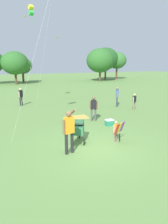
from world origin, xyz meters
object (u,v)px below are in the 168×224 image
object	(u,v)px
child_with_butterfly_kite	(117,129)
stroller	(79,128)
person_sitting_far	(134,100)
kite_orange_delta	(31,11)
person_back_turned	(21,95)
person_kid_running	(94,107)
person_couple_left	(117,95)
picnic_blanket	(78,117)
cooler_box	(109,123)
person_adult_flyer	(69,128)

from	to	relation	value
child_with_butterfly_kite	stroller	world-z (taller)	stroller
stroller	person_sitting_far	size ratio (longest dim) A/B	0.88
kite_orange_delta	person_back_turned	bearing A→B (deg)	141.69
kite_orange_delta	person_kid_running	world-z (taller)	kite_orange_delta
kite_orange_delta	person_couple_left	distance (m)	8.99
person_sitting_far	picnic_blanket	xyz separation A→B (m)	(-4.60, -0.17, -0.72)
child_with_butterfly_kite	person_couple_left	world-z (taller)	person_couple_left
stroller	person_couple_left	size ratio (longest dim) A/B	0.69
stroller	person_couple_left	distance (m)	8.14
kite_orange_delta	cooler_box	distance (m)	10.19
child_with_butterfly_kite	person_couple_left	bearing A→B (deg)	56.47
person_back_turned	child_with_butterfly_kite	bearing A→B (deg)	-75.26
cooler_box	person_couple_left	bearing A→B (deg)	52.17
picnic_blanket	cooler_box	bearing A→B (deg)	-69.67
stroller	person_couple_left	xyz separation A→B (m)	(5.79, 5.72, 0.33)
person_couple_left	picnic_blanket	bearing A→B (deg)	-156.44
person_adult_flyer	stroller	size ratio (longest dim) A/B	1.62
person_couple_left	cooler_box	distance (m)	5.40
person_couple_left	person_kid_running	world-z (taller)	person_couple_left
child_with_butterfly_kite	picnic_blanket	size ratio (longest dim) A/B	0.76
person_adult_flyer	kite_orange_delta	xyz separation A→B (m)	(0.72, 9.46, 6.11)
person_adult_flyer	kite_orange_delta	distance (m)	11.29
person_couple_left	person_back_turned	size ratio (longest dim) A/B	1.08
person_adult_flyer	kite_orange_delta	world-z (taller)	kite_orange_delta
stroller	person_couple_left	world-z (taller)	person_couple_left
person_back_turned	picnic_blanket	size ratio (longest dim) A/B	1.16
person_adult_flyer	person_couple_left	distance (m)	9.44
person_back_turned	cooler_box	bearing A→B (deg)	-64.77
person_couple_left	kite_orange_delta	bearing A→B (deg)	155.09
stroller	person_sitting_far	world-z (taller)	person_sitting_far
person_adult_flyer	person_sitting_far	size ratio (longest dim) A/B	1.43
picnic_blanket	child_with_butterfly_kite	bearing A→B (deg)	-91.64
kite_orange_delta	person_sitting_far	bearing A→B (deg)	-34.76
child_with_butterfly_kite	person_adult_flyer	xyz separation A→B (m)	(-2.32, -0.22, 0.43)
person_adult_flyer	person_couple_left	xyz separation A→B (m)	(6.63, 6.72, -0.09)
stroller	child_with_butterfly_kite	bearing A→B (deg)	-27.97
person_back_turned	person_kid_running	bearing A→B (deg)	-63.17
kite_orange_delta	person_back_turned	world-z (taller)	kite_orange_delta
person_adult_flyer	cooler_box	world-z (taller)	person_adult_flyer
cooler_box	person_sitting_far	bearing A→B (deg)	34.75
person_sitting_far	picnic_blanket	distance (m)	4.66
picnic_blanket	person_couple_left	bearing A→B (deg)	23.56
stroller	picnic_blanket	distance (m)	4.26
stroller	person_sitting_far	distance (m)	7.43
picnic_blanket	person_adult_flyer	bearing A→B (deg)	-116.60
child_with_butterfly_kite	kite_orange_delta	size ratio (longest dim) A/B	0.13
person_kid_running	picnic_blanket	world-z (taller)	person_kid_running
child_with_butterfly_kite	person_sitting_far	distance (m)	6.78
kite_orange_delta	child_with_butterfly_kite	bearing A→B (deg)	-80.20
person_sitting_far	person_kid_running	world-z (taller)	person_kid_running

